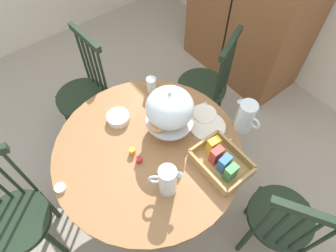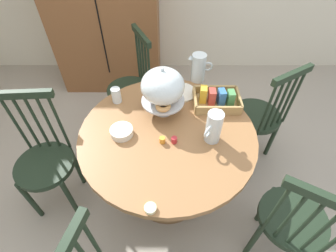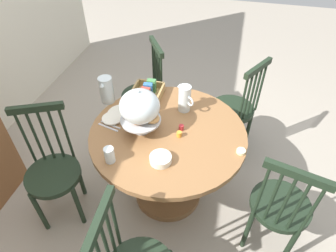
{
  "view_description": "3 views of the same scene",
  "coord_description": "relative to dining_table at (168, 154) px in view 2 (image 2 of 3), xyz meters",
  "views": [
    {
      "loc": [
        0.7,
        -0.53,
        2.2
      ],
      "look_at": [
        -0.05,
        0.06,
        0.84
      ],
      "focal_mm": 31.01,
      "sensor_mm": 36.0,
      "label": 1
    },
    {
      "loc": [
        -0.05,
        -1.15,
        1.9
      ],
      "look_at": [
        -0.05,
        -0.09,
        0.79
      ],
      "focal_mm": 26.85,
      "sensor_mm": 36.0,
      "label": 2
    },
    {
      "loc": [
        -1.5,
        -0.45,
        2.13
      ],
      "look_at": [
        -0.05,
        -0.09,
        0.79
      ],
      "focal_mm": 31.03,
      "sensor_mm": 36.0,
      "label": 3
    }
  ],
  "objects": [
    {
      "name": "orange_juice_pitcher",
      "position": [
        0.27,
        -0.06,
        0.33
      ],
      "size": [
        0.13,
        0.15,
        0.21
      ],
      "color": "silver",
      "rests_on": "dining_table"
    },
    {
      "name": "milk_pitcher",
      "position": [
        0.23,
        0.54,
        0.33
      ],
      "size": [
        0.19,
        0.11,
        0.21
      ],
      "color": "silver",
      "rests_on": "dining_table"
    },
    {
      "name": "drinking_glass",
      "position": [
        -0.35,
        0.29,
        0.29
      ],
      "size": [
        0.06,
        0.06,
        0.11
      ],
      "primitive_type": "cylinder",
      "color": "silver",
      "rests_on": "dining_table"
    },
    {
      "name": "dinner_fork",
      "position": [
        -0.07,
        0.42,
        0.24
      ],
      "size": [
        0.06,
        0.17,
        0.01
      ],
      "primitive_type": "cube",
      "rotation": [
        0.0,
        0.0,
        7.6
      ],
      "color": "silver",
      "rests_on": "dining_table"
    },
    {
      "name": "windsor_chair_by_cabinet",
      "position": [
        0.73,
        -0.45,
        -0.05
      ],
      "size": [
        0.45,
        0.45,
        0.97
      ],
      "color": "#1E2D1E",
      "rests_on": "ground_plane"
    },
    {
      "name": "soup_spoon",
      "position": [
        0.23,
        0.35,
        0.24
      ],
      "size": [
        0.06,
        0.17,
        0.01
      ],
      "primitive_type": "cube",
      "rotation": [
        0.0,
        0.0,
        7.6
      ],
      "color": "silver",
      "rests_on": "dining_table"
    },
    {
      "name": "jam_jar_strawberry",
      "position": [
        0.04,
        -0.09,
        0.25
      ],
      "size": [
        0.04,
        0.04,
        0.04
      ],
      "primitive_type": "cylinder",
      "color": "#B7282D",
      "rests_on": "dining_table"
    },
    {
      "name": "butter_dish",
      "position": [
        -0.08,
        -0.51,
        0.24
      ],
      "size": [
        0.06,
        0.06,
        0.02
      ],
      "primitive_type": "cylinder",
      "color": "beige",
      "rests_on": "dining_table"
    },
    {
      "name": "dining_table",
      "position": [
        0.0,
        0.0,
        0.0
      ],
      "size": [
        1.11,
        1.11,
        0.74
      ],
      "color": "olive",
      "rests_on": "ground_plane"
    },
    {
      "name": "ground_plane",
      "position": [
        0.05,
        0.09,
        -0.51
      ],
      "size": [
        10.0,
        10.0,
        0.0
      ],
      "primitive_type": "plane",
      "color": "#A89E8E"
    },
    {
      "name": "china_plate_small",
      "position": [
        0.02,
        0.43,
        0.25
      ],
      "size": [
        0.15,
        0.15,
        0.01
      ],
      "primitive_type": "cylinder",
      "color": "white",
      "rests_on": "china_plate_large"
    },
    {
      "name": "windsor_chair_far_side",
      "position": [
        -0.33,
        0.79,
        -0.05
      ],
      "size": [
        0.44,
        0.44,
        0.97
      ],
      "color": "#1E2D1E",
      "rests_on": "ground_plane"
    },
    {
      "name": "windsor_chair_facing_door",
      "position": [
        0.74,
        0.42,
        -0.05
      ],
      "size": [
        0.46,
        0.46,
        0.97
      ],
      "color": "#1E2D1E",
      "rests_on": "ground_plane"
    },
    {
      "name": "pastry_stand_with_dome",
      "position": [
        -0.03,
        0.18,
        0.43
      ],
      "size": [
        0.28,
        0.28,
        0.34
      ],
      "color": "silver",
      "rests_on": "dining_table"
    },
    {
      "name": "jam_jar_apricot",
      "position": [
        -0.03,
        -0.09,
        0.25
      ],
      "size": [
        0.04,
        0.04,
        0.04
      ],
      "primitive_type": "cylinder",
      "color": "orange",
      "rests_on": "dining_table"
    },
    {
      "name": "cereal_bowl",
      "position": [
        -0.28,
        -0.02,
        0.26
      ],
      "size": [
        0.14,
        0.14,
        0.04
      ],
      "primitive_type": "cylinder",
      "color": "white",
      "rests_on": "dining_table"
    },
    {
      "name": "cereal_basket",
      "position": [
        0.33,
        0.26,
        0.27
      ],
      "size": [
        0.32,
        0.24,
        0.12
      ],
      "color": "tan",
      "rests_on": "dining_table"
    },
    {
      "name": "windsor_chair_host_seat",
      "position": [
        -0.85,
        -0.03,
        -0.05
      ],
      "size": [
        0.4,
        0.4,
        0.97
      ],
      "color": "#1E2D1E",
      "rests_on": "ground_plane"
    },
    {
      "name": "china_plate_large",
      "position": [
        0.1,
        0.38,
        0.24
      ],
      "size": [
        0.22,
        0.22,
        0.01
      ],
      "primitive_type": "cylinder",
      "color": "white",
      "rests_on": "dining_table"
    },
    {
      "name": "table_knife",
      "position": [
        -0.04,
        0.42,
        0.24
      ],
      "size": [
        0.06,
        0.17,
        0.01
      ],
      "primitive_type": "cube",
      "rotation": [
        0.0,
        0.0,
        7.6
      ],
      "color": "silver",
      "rests_on": "dining_table"
    }
  ]
}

